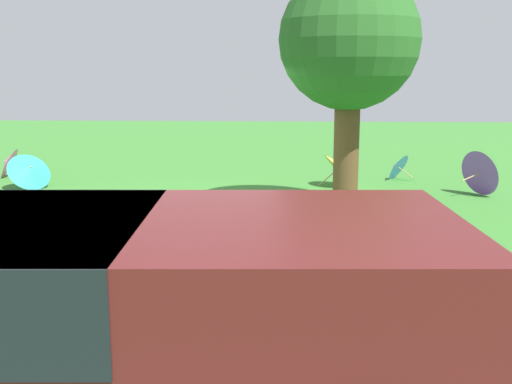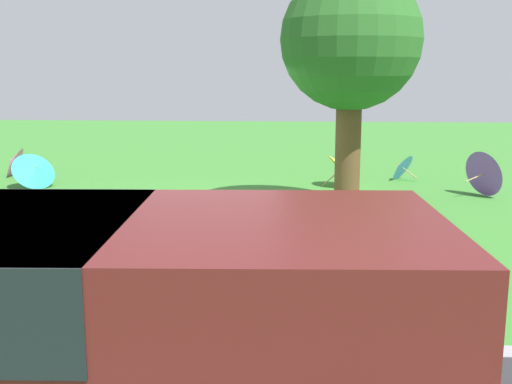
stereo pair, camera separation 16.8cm
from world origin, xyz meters
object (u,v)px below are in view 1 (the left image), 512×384
parasol_orange_0 (170,218)px  parasol_blue_0 (397,166)px  parasol_pink_2 (7,162)px  van_dark (62,316)px  parasol_yellow_0 (340,167)px  parasol_purple_1 (483,172)px  park_bench (216,241)px  shade_tree (349,43)px  parasol_teal_1 (30,170)px

parasol_orange_0 → parasol_blue_0: (-4.11, -5.58, -0.09)m
parasol_pink_2 → van_dark: bearing=116.0°
parasol_orange_0 → parasol_yellow_0: parasol_yellow_0 is taller
parasol_blue_0 → parasol_purple_1: size_ratio=0.80×
parasol_pink_2 → parasol_purple_1: 10.40m
park_bench → parasol_blue_0: 7.73m
van_dark → parasol_purple_1: (-5.26, -8.66, -0.45)m
park_bench → parasol_yellow_0: park_bench is taller
park_bench → shade_tree: 4.74m
parasol_pink_2 → parasol_blue_0: (-8.90, -0.09, -0.04)m
parasol_blue_0 → parasol_teal_1: bearing=10.7°
park_bench → parasol_yellow_0: (-1.95, -6.12, -0.05)m
park_bench → parasol_purple_1: parasol_purple_1 is taller
parasol_purple_1 → parasol_orange_0: bearing=35.3°
parasol_orange_0 → parasol_pink_2: bearing=-48.9°
van_dark → parasol_teal_1: van_dark is taller
parasol_yellow_0 → parasol_blue_0: (-1.34, -0.87, -0.11)m
parasol_purple_1 → parasol_yellow_0: bearing=-17.1°
parasol_yellow_0 → parasol_teal_1: (6.45, 0.60, -0.01)m
van_dark → parasol_yellow_0: van_dark is taller
parasol_purple_1 → shade_tree: bearing=29.9°
parasol_orange_0 → van_dark: bearing=92.7°
parasol_pink_2 → parasol_yellow_0: bearing=174.2°
parasol_orange_0 → parasol_purple_1: size_ratio=0.89×
parasol_yellow_0 → parasol_blue_0: size_ratio=1.17×
park_bench → parasol_blue_0: (-3.30, -6.99, -0.16)m
parasol_yellow_0 → parasol_blue_0: 1.60m
van_dark → parasol_orange_0: (0.23, -4.78, -0.52)m
park_bench → parasol_purple_1: bearing=-131.5°
parasol_teal_1 → parasol_blue_0: bearing=-169.3°
van_dark → parasol_yellow_0: 9.84m
van_dark → parasol_pink_2: van_dark is taller
parasol_orange_0 → parasol_yellow_0: 5.47m
parasol_pink_2 → parasol_purple_1: parasol_purple_1 is taller
parasol_orange_0 → parasol_blue_0: 6.93m
parasol_pink_2 → park_bench: bearing=129.1°
parasol_orange_0 → parasol_blue_0: size_ratio=1.11×
parasol_purple_1 → parasol_blue_0: bearing=-51.0°
parasol_pink_2 → parasol_blue_0: size_ratio=1.03×
parasol_blue_0 → park_bench: bearing=64.7°
shade_tree → parasol_teal_1: size_ratio=3.55×
park_bench → parasol_teal_1: park_bench is taller
parasol_teal_1 → parasol_orange_0: bearing=131.8°
parasol_yellow_0 → parasol_blue_0: bearing=-147.2°
park_bench → parasol_blue_0: size_ratio=2.11×
parasol_orange_0 → parasol_purple_1: 6.72m
parasol_orange_0 → parasol_yellow_0: size_ratio=0.95×
parasol_orange_0 → parasol_yellow_0: bearing=-120.4°
shade_tree → parasol_orange_0: bearing=40.4°
van_dark → parasol_orange_0: 4.81m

